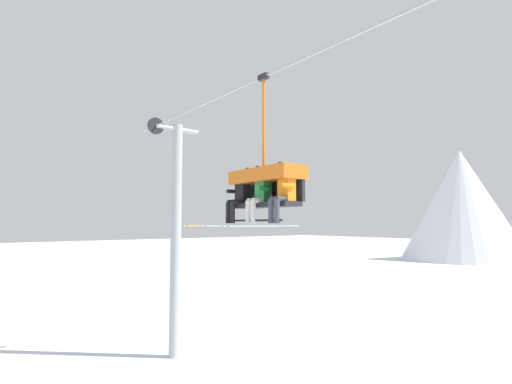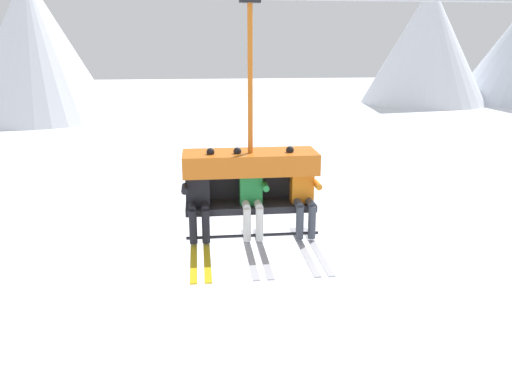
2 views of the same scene
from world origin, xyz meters
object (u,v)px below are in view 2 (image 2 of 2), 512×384
skier_black (199,196)px  skier_orange (303,192)px  chairlift_chair (250,170)px  skier_green (251,194)px

skier_black → skier_orange: size_ratio=1.00×
chairlift_chair → skier_black: size_ratio=1.92×
chairlift_chair → skier_black: (-0.75, -0.21, -0.30)m
skier_green → chairlift_chair: bearing=89.1°
skier_green → skier_black: bearing=180.0°
skier_black → chairlift_chair: bearing=15.9°
skier_green → skier_orange: same height
skier_black → skier_green: same height
skier_green → skier_orange: (0.75, 0.00, 0.00)m
chairlift_chair → skier_green: (-0.00, -0.21, -0.30)m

